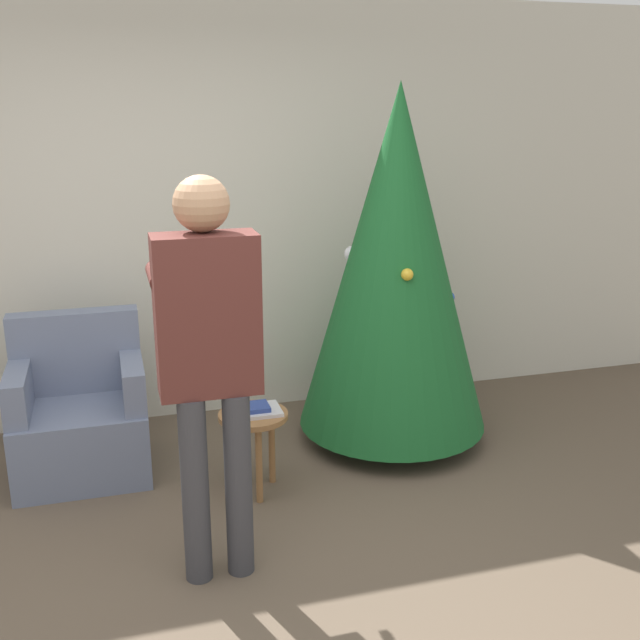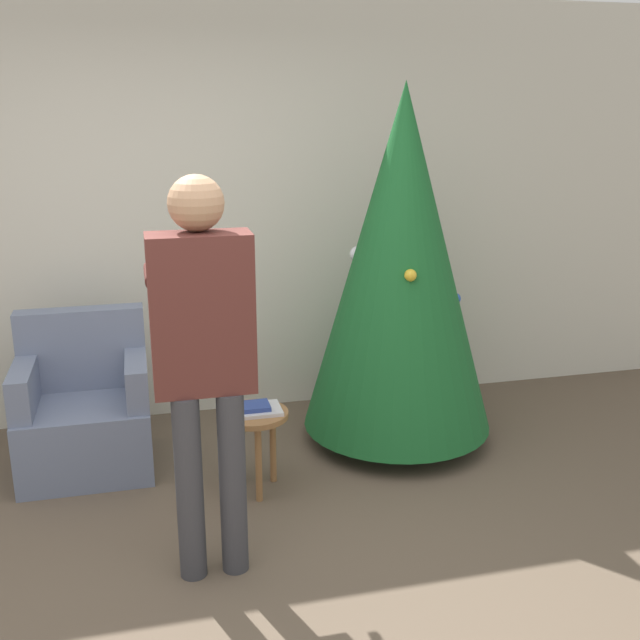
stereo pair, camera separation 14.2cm
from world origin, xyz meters
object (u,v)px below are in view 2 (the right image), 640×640
christmas_tree (401,262)px  side_stool (254,426)px  armchair (85,413)px  person_standing (203,343)px

christmas_tree → side_stool: bearing=-155.9°
christmas_tree → armchair: bearing=177.5°
person_standing → christmas_tree: bearing=40.3°
christmas_tree → person_standing: bearing=-139.7°
person_standing → side_stool: person_standing is taller
armchair → side_stool: bearing=-29.7°
armchair → person_standing: (0.60, -1.16, 0.74)m
person_standing → armchair: bearing=117.3°
christmas_tree → side_stool: 1.30m
armchair → person_standing: size_ratio=0.51×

